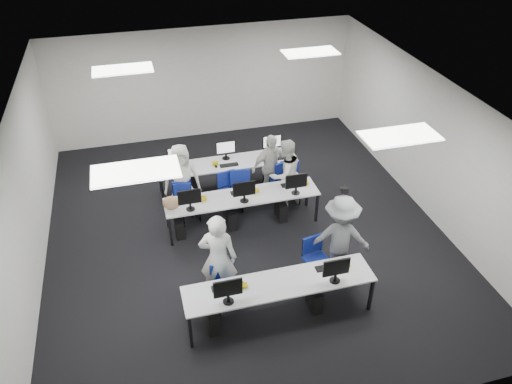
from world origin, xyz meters
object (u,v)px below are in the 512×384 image
object	(u,v)px
desk_front	(279,285)
chair_5	(185,201)
chair_6	(240,189)
student_0	(218,258)
student_2	(182,179)
chair_1	(316,267)
chair_2	(187,209)
chair_7	(277,183)
chair_3	(230,199)
desk_mid	(242,198)
chair_4	(290,189)
photographer	(340,237)
student_1	(285,174)
student_3	(270,167)
chair_0	(225,294)

from	to	relation	value
desk_front	chair_5	xyz separation A→B (m)	(-1.10, 3.38, -0.40)
desk_front	chair_6	bearing A→B (deg)	87.52
student_0	student_2	bearing A→B (deg)	-67.63
chair_1	chair_6	world-z (taller)	chair_6
desk_front	chair_2	world-z (taller)	chair_2
student_2	chair_7	bearing A→B (deg)	8.54
chair_1	chair_3	bearing A→B (deg)	101.70
desk_mid	chair_6	xyz separation A→B (m)	(0.15, 0.89, -0.39)
student_0	chair_4	bearing A→B (deg)	-112.64
chair_5	student_0	bearing A→B (deg)	-64.73
chair_7	photographer	world-z (taller)	photographer
desk_front	student_0	xyz separation A→B (m)	(-0.88, 0.69, 0.21)
chair_4	chair_6	size ratio (longest dim) A/B	0.96
student_0	chair_2	bearing A→B (deg)	-67.31
chair_4	photographer	bearing A→B (deg)	-77.13
student_1	chair_2	bearing A→B (deg)	-21.36
desk_mid	chair_5	world-z (taller)	chair_5
desk_mid	student_0	distance (m)	2.12
chair_1	chair_2	world-z (taller)	chair_1
chair_6	student_3	world-z (taller)	student_3
desk_mid	chair_2	xyz separation A→B (m)	(-1.10, 0.50, -0.41)
chair_3	student_0	xyz separation A→B (m)	(-0.75, -2.52, 0.61)
chair_4	student_0	xyz separation A→B (m)	(-2.14, -2.54, 0.61)
student_1	student_2	world-z (taller)	student_1
desk_front	chair_2	xyz separation A→B (m)	(-1.10, 3.10, -0.41)
chair_3	photographer	world-z (taller)	photographer
student_0	chair_0	bearing A→B (deg)	118.94
chair_3	student_2	distance (m)	1.14
student_1	student_2	xyz separation A→B (m)	(-2.19, 0.38, -0.00)
chair_2	student_1	bearing A→B (deg)	-17.77
chair_4	chair_1	bearing A→B (deg)	-86.83
chair_1	chair_5	size ratio (longest dim) A/B	1.00
chair_1	student_1	distance (m)	2.48
chair_4	photographer	size ratio (longest dim) A/B	0.53
chair_3	chair_7	world-z (taller)	chair_7
chair_6	student_0	world-z (taller)	student_0
student_3	chair_6	bearing A→B (deg)	165.15
chair_1	desk_mid	bearing A→B (deg)	104.53
chair_3	student_1	size ratio (longest dim) A/B	0.55
desk_front	student_2	xyz separation A→B (m)	(-1.12, 3.46, 0.12)
chair_7	chair_0	bearing A→B (deg)	-142.00
chair_6	student_2	world-z (taller)	student_2
chair_0	chair_7	xyz separation A→B (m)	(1.88, 3.05, 0.05)
chair_7	student_0	bearing A→B (deg)	-144.74
desk_mid	chair_6	bearing A→B (deg)	80.35
desk_front	chair_3	world-z (taller)	chair_3
chair_1	student_3	size ratio (longest dim) A/B	0.56
chair_3	chair_4	xyz separation A→B (m)	(1.39, 0.01, 0.01)
chair_6	student_3	xyz separation A→B (m)	(0.71, -0.01, 0.49)
desk_mid	photographer	world-z (taller)	photographer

